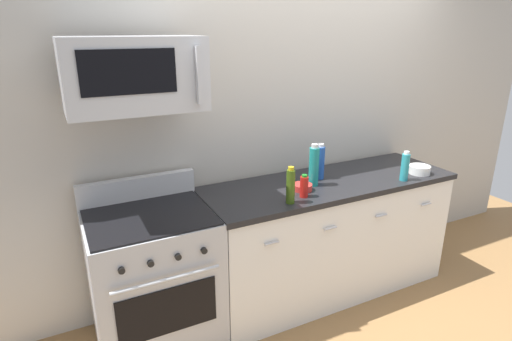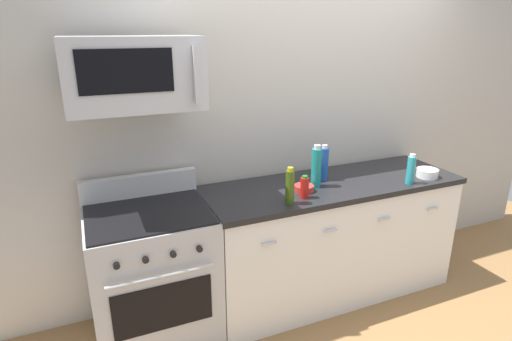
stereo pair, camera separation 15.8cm
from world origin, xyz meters
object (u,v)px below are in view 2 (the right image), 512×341
object	(u,v)px
range_oven	(153,276)
microwave	(134,73)
bottle_dish_soap	(411,170)
bowl_white_ceramic	(427,173)
bottle_sparkling_teal	(316,167)
bottle_olive_oil	(290,187)
bowl_red_small	(304,188)
bottle_hot_sauce_red	(305,188)
bottle_soda_blue	(324,163)

from	to	relation	value
range_oven	microwave	size ratio (longest dim) A/B	1.44
bottle_dish_soap	microwave	bearing A→B (deg)	171.11
bowl_white_ceramic	bottle_sparkling_teal	bearing A→B (deg)	169.76
bottle_olive_oil	bowl_red_small	bearing A→B (deg)	38.57
bottle_hot_sauce_red	range_oven	bearing A→B (deg)	169.83
range_oven	bottle_sparkling_teal	size ratio (longest dim) A/B	3.49
range_oven	bottle_sparkling_teal	xyz separation A→B (m)	(1.17, -0.03, 0.60)
range_oven	bottle_hot_sauce_red	size ratio (longest dim) A/B	6.83
microwave	bowl_white_ceramic	distance (m)	2.21
range_oven	bottle_hot_sauce_red	world-z (taller)	bottle_hot_sauce_red
bottle_sparkling_teal	bowl_white_ceramic	bearing A→B (deg)	-10.24
range_oven	bottle_sparkling_teal	world-z (taller)	bottle_sparkling_teal
bottle_sparkling_teal	bottle_dish_soap	bearing A→B (deg)	-18.08
bottle_dish_soap	bottle_sparkling_teal	distance (m)	0.69
bottle_olive_oil	bowl_white_ceramic	xyz separation A→B (m)	(1.19, 0.04, -0.08)
bottle_dish_soap	bowl_white_ceramic	xyz separation A→B (m)	(0.22, 0.06, -0.07)
bottle_dish_soap	bowl_red_small	world-z (taller)	bottle_dish_soap
range_oven	bottle_dish_soap	world-z (taller)	bottle_dish_soap
bottle_hot_sauce_red	bottle_olive_oil	world-z (taller)	bottle_olive_oil
bottle_hot_sauce_red	bowl_white_ceramic	world-z (taller)	bottle_hot_sauce_red
bottle_dish_soap	bowl_white_ceramic	world-z (taller)	bottle_dish_soap
bottle_hot_sauce_red	bowl_red_small	distance (m)	0.13
microwave	bottle_sparkling_teal	xyz separation A→B (m)	(1.17, -0.07, -0.68)
microwave	bottle_sparkling_teal	world-z (taller)	microwave
bottle_soda_blue	bowl_red_small	xyz separation A→B (m)	(-0.24, -0.15, -0.10)
bottle_soda_blue	bowl_white_ceramic	size ratio (longest dim) A/B	1.70
range_oven	bottle_hot_sauce_red	bearing A→B (deg)	-10.17
range_oven	bottle_dish_soap	distance (m)	1.93
microwave	bowl_white_ceramic	xyz separation A→B (m)	(2.05, -0.23, -0.80)
microwave	bowl_red_small	size ratio (longest dim) A/B	5.48
bottle_hot_sauce_red	bottle_soda_blue	xyz separation A→B (m)	(0.30, 0.25, 0.05)
bottle_sparkling_teal	bowl_red_small	world-z (taller)	bottle_sparkling_teal
bottle_olive_oil	bowl_white_ceramic	bearing A→B (deg)	1.90
range_oven	bottle_hot_sauce_red	xyz separation A→B (m)	(1.00, -0.18, 0.53)
bottle_dish_soap	bowl_red_small	xyz separation A→B (m)	(-0.78, 0.17, -0.08)
bottle_hot_sauce_red	bottle_dish_soap	size ratio (longest dim) A/B	0.70
microwave	bottle_dish_soap	world-z (taller)	microwave
microwave	bottle_soda_blue	world-z (taller)	microwave
range_oven	bottle_dish_soap	size ratio (longest dim) A/B	4.81
microwave	bottle_sparkling_teal	bearing A→B (deg)	-3.49
microwave	bottle_soda_blue	xyz separation A→B (m)	(1.30, 0.03, -0.70)
range_oven	bottle_olive_oil	world-z (taller)	bottle_olive_oil
bottle_sparkling_teal	range_oven	bearing A→B (deg)	178.70
bottle_sparkling_teal	microwave	bearing A→B (deg)	176.51
bottle_hot_sauce_red	bottle_olive_oil	xyz separation A→B (m)	(-0.13, -0.05, 0.04)
bottle_hot_sauce_red	bottle_olive_oil	distance (m)	0.15
bottle_hot_sauce_red	bottle_dish_soap	world-z (taller)	bottle_dish_soap
range_oven	bowl_white_ceramic	world-z (taller)	range_oven
bottle_soda_blue	range_oven	bearing A→B (deg)	-176.75
bowl_red_small	bottle_soda_blue	bearing A→B (deg)	31.04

